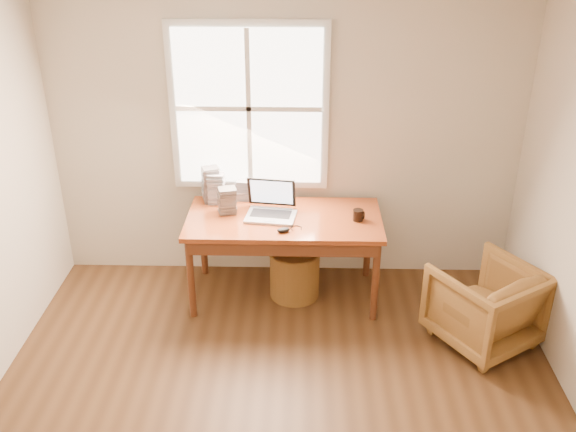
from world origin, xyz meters
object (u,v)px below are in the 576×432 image
object	(u,v)px
desk	(284,219)
wicker_stool	(295,273)
cd_stack_a	(216,188)
laptop	(271,201)
armchair	(485,305)
coffee_mug	(358,215)

from	to	relation	value
desk	wicker_stool	world-z (taller)	desk
desk	cd_stack_a	world-z (taller)	cd_stack_a
cd_stack_a	laptop	bearing A→B (deg)	-30.62
laptop	armchair	bearing A→B (deg)	-11.94
desk	cd_stack_a	size ratio (longest dim) A/B	5.98
wicker_stool	desk	bearing A→B (deg)	180.00
laptop	coffee_mug	xyz separation A→B (m)	(0.71, -0.03, -0.11)
desk	coffee_mug	bearing A→B (deg)	-4.02
cd_stack_a	armchair	bearing A→B (deg)	-22.16
wicker_stool	laptop	world-z (taller)	laptop
desk	coffee_mug	xyz separation A→B (m)	(0.60, -0.04, 0.07)
desk	coffee_mug	size ratio (longest dim) A/B	17.05
armchair	cd_stack_a	xyz separation A→B (m)	(-2.13, 0.87, 0.56)
armchair	laptop	size ratio (longest dim) A/B	1.64
wicker_stool	laptop	bearing A→B (deg)	-176.09
cd_stack_a	wicker_stool	bearing A→B (deg)	-21.70
coffee_mug	cd_stack_a	bearing A→B (deg)	151.95
wicker_stool	laptop	size ratio (longest dim) A/B	0.98
armchair	coffee_mug	bearing A→B (deg)	-63.68
laptop	cd_stack_a	distance (m)	0.55
laptop	coffee_mug	world-z (taller)	laptop
desk	armchair	xyz separation A→B (m)	(1.55, -0.60, -0.41)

